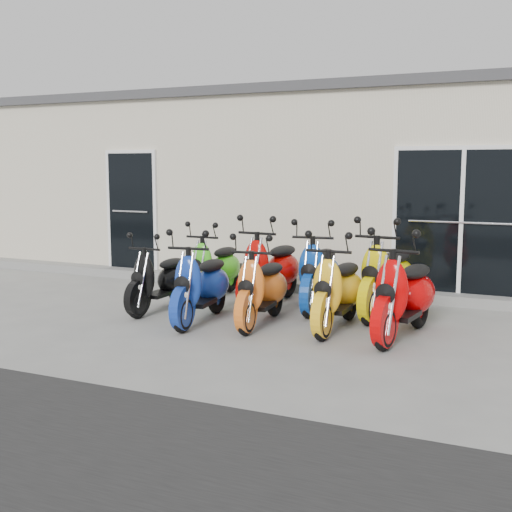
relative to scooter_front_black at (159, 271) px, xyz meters
The scene contains 15 objects.
ground 1.29m from the scooter_front_black, ahead, with size 80.00×80.00×0.00m, color gray.
building 5.55m from the scooter_front_black, 77.86° to the left, with size 14.00×6.00×3.20m, color beige.
roof_cap 6.09m from the scooter_front_black, 77.86° to the left, with size 14.20×6.20×0.16m, color #3F3F42.
front_step 2.49m from the scooter_front_black, 61.94° to the left, with size 14.00×0.40×0.15m, color gray.
door_left 3.16m from the scooter_front_black, 131.73° to the left, with size 1.07×0.08×2.22m, color black.
door_right 4.45m from the scooter_front_black, 31.56° to the left, with size 2.02×0.08×2.22m, color black.
scooter_front_black is the anchor object (origin of this frame).
scooter_front_blue 0.92m from the scooter_front_black, 21.76° to the right, with size 0.62×1.70×1.25m, color #13349B, non-canonical shape.
scooter_front_orange_a 1.63m from the scooter_front_black, ahead, with size 0.60×1.64×1.21m, color orange, non-canonical shape.
scooter_front_orange_b 2.57m from the scooter_front_black, ahead, with size 0.63×1.72×1.27m, color yellow, non-canonical shape.
scooter_front_red 3.41m from the scooter_front_black, ahead, with size 0.66×1.82×1.34m, color #D00204, non-canonical shape.
scooter_back_green 1.15m from the scooter_front_black, 75.79° to the left, with size 0.60×1.64×1.21m, color #44CE1E, non-canonical shape.
scooter_back_red 1.62m from the scooter_front_black, 39.18° to the left, with size 0.66×1.83×1.35m, color #AE0704, non-canonical shape.
scooter_back_blue 2.24m from the scooter_front_black, 27.69° to the left, with size 0.65×1.78×1.31m, color #0B3C9E, non-canonical shape.
scooter_back_yellow 3.13m from the scooter_front_black, 18.63° to the left, with size 0.68×1.87×1.38m, color yellow, non-canonical shape.
Camera 1 is at (3.69, -7.61, 2.00)m, focal length 45.00 mm.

